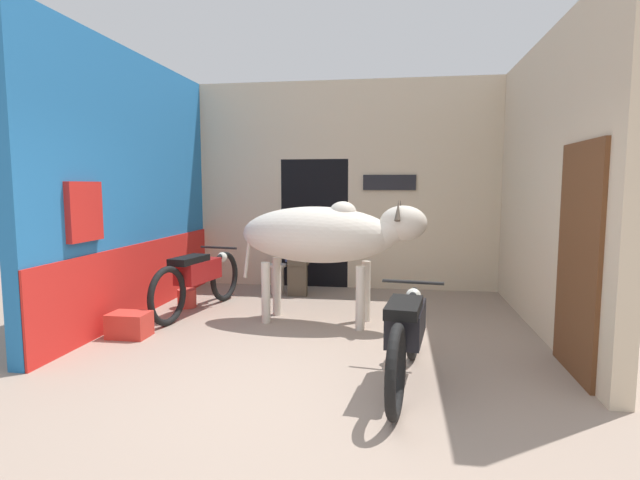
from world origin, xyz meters
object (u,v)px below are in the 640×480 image
shopkeeper_seated (299,255)px  plastic_stool (278,278)px  motorcycle_near (406,331)px  bucket (187,298)px  cow (325,235)px  motorcycle_far (198,277)px  crate (129,325)px

shopkeeper_seated → plastic_stool: size_ratio=2.51×
motorcycle_near → bucket: 3.80m
cow → shopkeeper_seated: 1.73m
motorcycle_near → cow: bearing=118.0°
motorcycle_near → plastic_stool: motorcycle_near is taller
motorcycle_far → crate: 1.29m
cow → crate: size_ratio=5.35×
shopkeeper_seated → plastic_stool: 0.51m
motorcycle_near → plastic_stool: bearing=120.1°
motorcycle_near → crate: (-3.08, 0.89, -0.33)m
motorcycle_near → plastic_stool: size_ratio=4.33×
cow → bucket: cow is taller
shopkeeper_seated → bucket: size_ratio=4.55×
plastic_stool → bucket: plastic_stool is taller
bucket → crate: bearing=-92.9°
motorcycle_near → crate: bearing=163.9°
motorcycle_far → bucket: motorcycle_far is taller
motorcycle_near → plastic_stool: (-1.95, 3.37, -0.21)m
cow → shopkeeper_seated: (-0.63, 1.53, -0.48)m
motorcycle_far → plastic_stool: 1.52m
cow → motorcycle_near: (0.97, -1.83, -0.64)m
shopkeeper_seated → motorcycle_near: bearing=-64.5°
cow → bucket: (-2.03, 0.47, -0.97)m
shopkeeper_seated → motorcycle_far: bearing=-131.7°
crate → bucket: size_ratio=1.69×
motorcycle_near → crate: motorcycle_near is taller
motorcycle_near → shopkeeper_seated: 3.73m
motorcycle_far → shopkeeper_seated: bearing=48.3°
shopkeeper_seated → crate: size_ratio=2.69×
cow → motorcycle_far: 1.89m
shopkeeper_seated → bucket: bearing=-142.8°
motorcycle_far → shopkeeper_seated: (1.13, 1.27, 0.14)m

